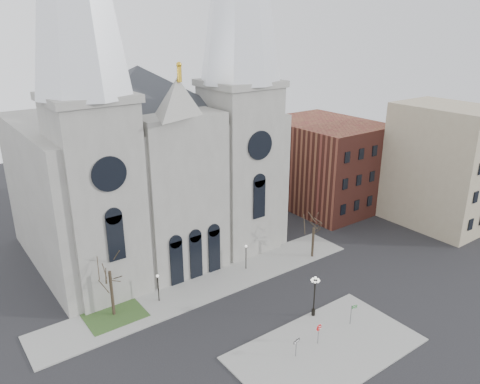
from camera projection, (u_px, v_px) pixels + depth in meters
ground at (267, 334)px, 46.24m from camera, size 160.00×160.00×0.00m
sidewalk_near at (326, 349)px, 44.10m from camera, size 18.00×10.00×0.14m
sidewalk_far at (207, 286)px, 54.54m from camera, size 40.00×6.00×0.14m
grass_patch at (114, 315)px, 49.17m from camera, size 6.00×5.00×0.18m
cathedral at (152, 114)px, 57.17m from camera, size 33.00×26.66×54.00m
bg_building_brick at (324, 164)px, 77.16m from camera, size 14.00×18.00×14.00m
bg_building_tan at (442, 166)px, 68.82m from camera, size 10.00×14.00×18.00m
tree_left at (109, 269)px, 47.28m from camera, size 3.20×3.20×7.50m
tree_right at (314, 226)px, 59.85m from camera, size 3.20×3.20×6.00m
ped_lamp_left at (158, 283)px, 50.80m from camera, size 0.32×0.32×3.26m
ped_lamp_right at (246, 253)px, 57.47m from camera, size 0.32×0.32×3.26m
stop_sign at (319, 329)px, 44.18m from camera, size 0.75×0.30×2.21m
globe_lamp at (315, 291)px, 48.04m from camera, size 1.06×1.06×4.61m
one_way_sign at (296, 344)px, 42.56m from camera, size 0.83×0.18×1.91m
street_name_sign at (352, 313)px, 47.18m from camera, size 0.69×0.20×2.19m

